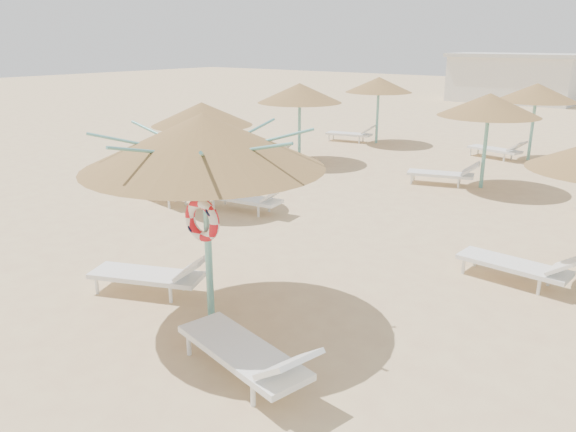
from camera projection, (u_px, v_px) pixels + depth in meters
The scene contains 6 objects.
ground at pixel (206, 314), 8.85m from camera, with size 120.00×120.00×0.00m, color #D4B681.
main_palapa at pixel (203, 142), 8.00m from camera, with size 3.52×3.52×3.15m.
lounger_main_a at pixel (154, 274), 9.46m from camera, with size 2.13×1.38×0.75m.
lounger_main_b at pixel (249, 354), 7.01m from camera, with size 2.31×1.12×0.81m.
palapa_field at pixel (552, 109), 15.45m from camera, with size 19.09×18.57×2.73m.
service_hut at pixel (513, 78), 38.26m from camera, with size 8.40×4.40×3.25m.
Camera 1 is at (5.91, -5.51, 4.13)m, focal length 35.00 mm.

